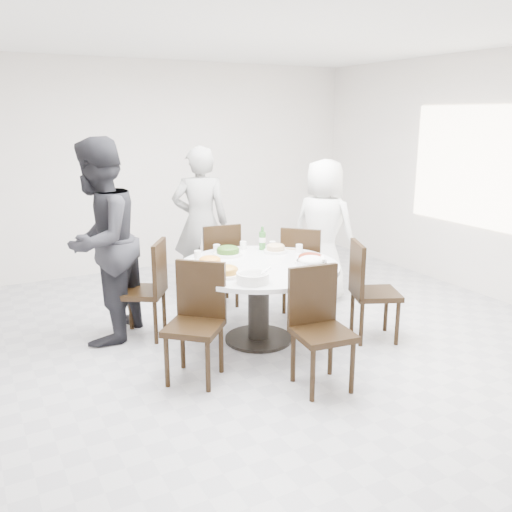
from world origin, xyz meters
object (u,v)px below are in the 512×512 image
beverage_bottle (262,238)px  chair_se (376,291)px  chair_sw (194,325)px  diner_right (324,229)px  diner_middle (201,223)px  soup_bowl (253,278)px  chair_s (323,331)px  chair_nw (141,290)px  diner_left (100,242)px  rice_bowl (311,267)px  chair_ne (303,268)px  chair_n (217,264)px  dining_table (259,303)px

beverage_bottle → chair_se: bearing=-54.8°
chair_sw → chair_se: 1.83m
diner_right → diner_middle: size_ratio=0.92×
soup_bowl → chair_s: bearing=-62.7°
diner_right → diner_middle: 1.42m
chair_nw → diner_right: (2.22, 0.17, 0.33)m
diner_left → soup_bowl: 1.54m
diner_middle → rice_bowl: bearing=118.9°
chair_sw → soup_bowl: size_ratio=3.48×
diner_middle → chair_s: bearing=110.9°
chair_ne → chair_sw: (-1.66, -0.95, 0.00)m
chair_nw → chair_s: bearing=61.8°
chair_n → chair_nw: 1.13m
chair_s → diner_right: diner_right is taller
diner_left → beverage_bottle: (1.58, -0.25, -0.08)m
soup_bowl → beverage_bottle: 1.14m
chair_ne → rice_bowl: size_ratio=3.59×
dining_table → rice_bowl: rice_bowl is taller
diner_middle → chair_se: bearing=138.0°
chair_sw → diner_left: 1.35m
chair_s → soup_bowl: (-0.30, 0.59, 0.32)m
chair_n → chair_se: bearing=126.3°
chair_n → soup_bowl: bearing=82.5°
chair_ne → chair_s: bearing=105.6°
beverage_bottle → diner_middle: bearing=105.4°
soup_bowl → chair_n: bearing=76.2°
diner_middle → diner_left: size_ratio=0.92×
chair_sw → beverage_bottle: bearing=81.6°
diner_left → rice_bowl: (1.54, -1.20, -0.15)m
diner_left → chair_n: bearing=144.5°
diner_middle → rice_bowl: 1.94m
chair_s → chair_sw: bearing=151.2°
chair_s → diner_left: diner_left is taller
rice_bowl → chair_ne: bearing=60.1°
chair_nw → soup_bowl: size_ratio=3.48×
chair_nw → beverage_bottle: size_ratio=3.98×
diner_right → beverage_bottle: (-0.97, -0.30, 0.06)m
diner_right → soup_bowl: diner_right is taller
chair_s → rice_bowl: bearing=71.5°
chair_n → rice_bowl: (0.20, -1.57, 0.33)m
diner_middle → chair_ne: bearing=151.2°
chair_n → beverage_bottle: beverage_bottle is taller
diner_left → dining_table: bearing=99.0°
chair_ne → rice_bowl: bearing=104.0°
diner_right → chair_ne: bearing=94.4°
chair_s → diner_left: size_ratio=0.50×
dining_table → diner_left: diner_left is taller
chair_ne → diner_middle: diner_middle is taller
chair_s → chair_ne: bearing=68.7°
chair_ne → chair_se: (0.17, -0.99, 0.00)m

